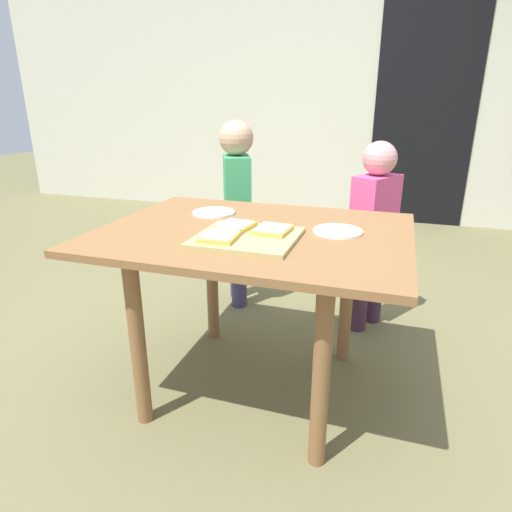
{
  "coord_description": "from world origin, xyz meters",
  "views": [
    {
      "loc": [
        0.5,
        -1.49,
        1.16
      ],
      "look_at": [
        0.01,
        0.0,
        0.59
      ],
      "focal_mm": 30.41,
      "sensor_mm": 36.0,
      "label": 1
    }
  ],
  "objects_px": {
    "cutting_board": "(247,237)",
    "pizza_slice_far_left": "(235,226)",
    "dining_table": "(254,254)",
    "child_right": "(373,226)",
    "pizza_slice_far_right": "(272,230)",
    "child_left": "(237,201)",
    "plate_white_left": "(214,212)",
    "plate_white_right": "(338,231)",
    "pizza_slice_near_left": "(220,236)"
  },
  "relations": [
    {
      "from": "plate_white_left",
      "to": "plate_white_right",
      "type": "bearing_deg",
      "value": -12.28
    },
    {
      "from": "child_right",
      "to": "pizza_slice_near_left",
      "type": "bearing_deg",
      "value": -117.41
    },
    {
      "from": "plate_white_right",
      "to": "child_left",
      "type": "distance_m",
      "value": 0.98
    },
    {
      "from": "pizza_slice_near_left",
      "to": "plate_white_left",
      "type": "xyz_separation_m",
      "value": [
        -0.18,
        0.37,
        -0.02
      ]
    },
    {
      "from": "pizza_slice_far_left",
      "to": "pizza_slice_far_right",
      "type": "distance_m",
      "value": 0.15
    },
    {
      "from": "dining_table",
      "to": "pizza_slice_near_left",
      "type": "relative_size",
      "value": 7.92
    },
    {
      "from": "dining_table",
      "to": "plate_white_left",
      "type": "xyz_separation_m",
      "value": [
        -0.24,
        0.18,
        0.1
      ]
    },
    {
      "from": "pizza_slice_far_left",
      "to": "child_right",
      "type": "distance_m",
      "value": 0.9
    },
    {
      "from": "plate_white_right",
      "to": "child_right",
      "type": "distance_m",
      "value": 0.67
    },
    {
      "from": "pizza_slice_far_left",
      "to": "pizza_slice_near_left",
      "type": "relative_size",
      "value": 1.05
    },
    {
      "from": "dining_table",
      "to": "pizza_slice_far_left",
      "type": "relative_size",
      "value": 7.58
    },
    {
      "from": "pizza_slice_near_left",
      "to": "cutting_board",
      "type": "bearing_deg",
      "value": 41.46
    },
    {
      "from": "child_right",
      "to": "pizza_slice_far_left",
      "type": "bearing_deg",
      "value": -121.42
    },
    {
      "from": "dining_table",
      "to": "pizza_slice_far_right",
      "type": "distance_m",
      "value": 0.16
    },
    {
      "from": "cutting_board",
      "to": "pizza_slice_far_right",
      "type": "bearing_deg",
      "value": 42.74
    },
    {
      "from": "plate_white_left",
      "to": "child_left",
      "type": "distance_m",
      "value": 0.61
    },
    {
      "from": "child_left",
      "to": "pizza_slice_near_left",
      "type": "bearing_deg",
      "value": -72.81
    },
    {
      "from": "cutting_board",
      "to": "child_right",
      "type": "relative_size",
      "value": 0.35
    },
    {
      "from": "pizza_slice_far_right",
      "to": "plate_white_left",
      "type": "xyz_separation_m",
      "value": [
        -0.33,
        0.24,
        -0.02
      ]
    },
    {
      "from": "pizza_slice_far_left",
      "to": "pizza_slice_far_right",
      "type": "height_order",
      "value": "same"
    },
    {
      "from": "cutting_board",
      "to": "pizza_slice_near_left",
      "type": "distance_m",
      "value": 0.1
    },
    {
      "from": "pizza_slice_far_right",
      "to": "child_left",
      "type": "height_order",
      "value": "child_left"
    },
    {
      "from": "cutting_board",
      "to": "pizza_slice_far_left",
      "type": "xyz_separation_m",
      "value": [
        -0.07,
        0.07,
        0.02
      ]
    },
    {
      "from": "dining_table",
      "to": "child_left",
      "type": "height_order",
      "value": "child_left"
    },
    {
      "from": "child_left",
      "to": "child_right",
      "type": "height_order",
      "value": "child_left"
    },
    {
      "from": "dining_table",
      "to": "pizza_slice_far_left",
      "type": "xyz_separation_m",
      "value": [
        -0.06,
        -0.05,
        0.12
      ]
    },
    {
      "from": "pizza_slice_far_right",
      "to": "plate_white_left",
      "type": "relative_size",
      "value": 0.79
    },
    {
      "from": "cutting_board",
      "to": "pizza_slice_far_left",
      "type": "height_order",
      "value": "pizza_slice_far_left"
    },
    {
      "from": "plate_white_left",
      "to": "pizza_slice_far_right",
      "type": "bearing_deg",
      "value": -35.64
    },
    {
      "from": "pizza_slice_far_left",
      "to": "pizza_slice_far_right",
      "type": "xyz_separation_m",
      "value": [
        0.15,
        -0.01,
        0.0
      ]
    },
    {
      "from": "cutting_board",
      "to": "pizza_slice_far_left",
      "type": "relative_size",
      "value": 2.28
    },
    {
      "from": "plate_white_right",
      "to": "child_right",
      "type": "bearing_deg",
      "value": 81.33
    },
    {
      "from": "pizza_slice_far_left",
      "to": "child_left",
      "type": "distance_m",
      "value": 0.88
    },
    {
      "from": "plate_white_left",
      "to": "plate_white_right",
      "type": "relative_size",
      "value": 1.0
    },
    {
      "from": "pizza_slice_far_right",
      "to": "pizza_slice_near_left",
      "type": "distance_m",
      "value": 0.2
    },
    {
      "from": "pizza_slice_far_right",
      "to": "pizza_slice_near_left",
      "type": "bearing_deg",
      "value": -137.9
    },
    {
      "from": "pizza_slice_near_left",
      "to": "child_left",
      "type": "xyz_separation_m",
      "value": [
        -0.3,
        0.96,
        -0.1
      ]
    },
    {
      "from": "pizza_slice_far_right",
      "to": "plate_white_left",
      "type": "distance_m",
      "value": 0.41
    },
    {
      "from": "cutting_board",
      "to": "plate_white_right",
      "type": "bearing_deg",
      "value": 32.62
    },
    {
      "from": "plate_white_left",
      "to": "child_right",
      "type": "xyz_separation_m",
      "value": [
        0.65,
        0.52,
        -0.14
      ]
    },
    {
      "from": "cutting_board",
      "to": "pizza_slice_far_left",
      "type": "distance_m",
      "value": 0.1
    },
    {
      "from": "cutting_board",
      "to": "child_right",
      "type": "height_order",
      "value": "child_right"
    },
    {
      "from": "dining_table",
      "to": "child_right",
      "type": "xyz_separation_m",
      "value": [
        0.4,
        0.7,
        -0.04
      ]
    },
    {
      "from": "pizza_slice_far_right",
      "to": "child_left",
      "type": "xyz_separation_m",
      "value": [
        -0.45,
        0.83,
        -0.1
      ]
    },
    {
      "from": "plate_white_right",
      "to": "child_right",
      "type": "height_order",
      "value": "child_right"
    },
    {
      "from": "pizza_slice_near_left",
      "to": "plate_white_right",
      "type": "height_order",
      "value": "pizza_slice_near_left"
    },
    {
      "from": "pizza_slice_near_left",
      "to": "dining_table",
      "type": "bearing_deg",
      "value": 72.28
    },
    {
      "from": "dining_table",
      "to": "child_right",
      "type": "distance_m",
      "value": 0.81
    },
    {
      "from": "pizza_slice_far_left",
      "to": "dining_table",
      "type": "bearing_deg",
      "value": 40.82
    },
    {
      "from": "dining_table",
      "to": "plate_white_right",
      "type": "relative_size",
      "value": 6.28
    }
  ]
}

